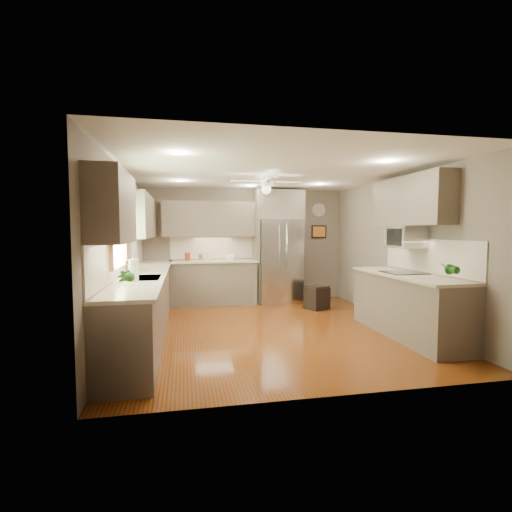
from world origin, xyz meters
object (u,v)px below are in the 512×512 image
object	(u,v)px
canister_c	(208,256)
soap_bottle	(133,269)
canister_b	(201,257)
potted_plant_right	(448,269)
canister_a	(188,257)
stool	(317,297)
refrigerator	(279,248)
bowl	(230,259)
potted_plant_left	(126,276)
microwave	(406,237)
paper_towel	(134,270)

from	to	relation	value
canister_c	soap_bottle	xyz separation A→B (m)	(-1.24, -2.44, 0.01)
canister_b	potted_plant_right	world-z (taller)	potted_plant_right
canister_a	canister_b	world-z (taller)	canister_a
stool	refrigerator	bearing A→B (deg)	122.03
canister_a	bowl	distance (m)	0.90
potted_plant_left	refrigerator	bearing A→B (deg)	55.16
soap_bottle	bowl	xyz separation A→B (m)	(1.70, 2.37, -0.07)
canister_a	stool	bearing A→B (deg)	-21.05
microwave	canister_c	bearing A→B (deg)	135.82
canister_c	paper_towel	distance (m)	3.31
canister_b	paper_towel	bearing A→B (deg)	-107.37
soap_bottle	potted_plant_right	size ratio (longest dim) A/B	0.61
canister_a	potted_plant_right	distance (m)	5.02
canister_b	potted_plant_left	size ratio (longest dim) A/B	0.48
canister_a	potted_plant_right	bearing A→B (deg)	-50.36
canister_a	stool	distance (m)	2.83
canister_c	soap_bottle	size ratio (longest dim) A/B	0.85
refrigerator	stool	distance (m)	1.42
canister_c	soap_bottle	distance (m)	2.74
bowl	microwave	xyz separation A→B (m)	(2.40, -2.71, 0.51)
bowl	microwave	world-z (taller)	microwave
canister_a	soap_bottle	bearing A→B (deg)	-108.15
potted_plant_left	stool	xyz separation A→B (m)	(3.22, 2.92, -0.86)
canister_c	potted_plant_right	world-z (taller)	potted_plant_right
refrigerator	stool	world-z (taller)	refrigerator
potted_plant_right	bowl	world-z (taller)	potted_plant_right
canister_b	potted_plant_left	world-z (taller)	potted_plant_left
bowl	stool	world-z (taller)	bowl
soap_bottle	microwave	distance (m)	4.14
canister_b	stool	bearing A→B (deg)	-23.41
soap_bottle	refrigerator	distance (m)	3.65
canister_c	microwave	size ratio (longest dim) A/B	0.29
refrigerator	potted_plant_left	bearing A→B (deg)	-124.84
potted_plant_left	paper_towel	xyz separation A→B (m)	(-0.02, 0.79, -0.02)
stool	soap_bottle	bearing A→B (deg)	-156.26
paper_towel	soap_bottle	bearing A→B (deg)	98.48
stool	paper_towel	distance (m)	3.97
potted_plant_left	potted_plant_right	world-z (taller)	potted_plant_left
bowl	microwave	bearing A→B (deg)	-48.46
canister_b	stool	size ratio (longest dim) A/B	0.31
soap_bottle	stool	distance (m)	3.73
soap_bottle	microwave	bearing A→B (deg)	-4.79
canister_c	paper_towel	bearing A→B (deg)	-110.12
canister_b	canister_c	size ratio (longest dim) A/B	0.95
refrigerator	canister_a	bearing A→B (deg)	177.70
soap_bottle	stool	world-z (taller)	soap_bottle
potted_plant_left	bowl	world-z (taller)	potted_plant_left
potted_plant_left	bowl	xyz separation A→B (m)	(1.58, 3.82, -0.14)
soap_bottle	refrigerator	bearing A→B (deg)	40.42
microwave	refrigerator	bearing A→B (deg)	116.09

